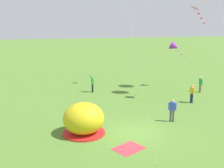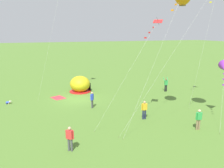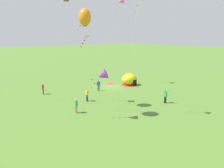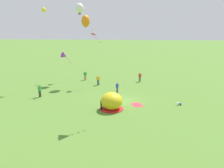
# 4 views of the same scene
# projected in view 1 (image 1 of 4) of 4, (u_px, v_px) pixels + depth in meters

# --- Properties ---
(ground_plane) EXTENTS (300.00, 300.00, 0.00)m
(ground_plane) POSITION_uv_depth(u_px,v_px,m) (136.00, 133.00, 17.47)
(ground_plane) COLOR #517A2D
(popup_tent) EXTENTS (2.81, 2.81, 2.10)m
(popup_tent) POSITION_uv_depth(u_px,v_px,m) (84.00, 119.00, 17.12)
(popup_tent) COLOR gold
(popup_tent) RESTS_ON ground
(picnic_blanket) EXTENTS (2.05, 1.83, 0.01)m
(picnic_blanket) POSITION_uv_depth(u_px,v_px,m) (129.00, 148.00, 15.16)
(picnic_blanket) COLOR #CC333D
(picnic_blanket) RESTS_ON ground
(person_arms_raised) EXTENTS (0.49, 0.68, 1.89)m
(person_arms_raised) POSITION_uv_depth(u_px,v_px,m) (92.00, 83.00, 28.17)
(person_arms_raised) COLOR black
(person_arms_raised) RESTS_ON ground
(person_with_toddler) EXTENTS (0.49, 0.42, 1.72)m
(person_with_toddler) POSITION_uv_depth(u_px,v_px,m) (172.00, 109.00, 19.30)
(person_with_toddler) COLOR #4C4C51
(person_with_toddler) RESTS_ON ground
(person_far_back) EXTENTS (0.28, 0.59, 1.72)m
(person_far_back) POSITION_uv_depth(u_px,v_px,m) (201.00, 83.00, 28.15)
(person_far_back) COLOR #8C7251
(person_far_back) RESTS_ON ground
(person_near_tent) EXTENTS (0.26, 0.59, 1.72)m
(person_near_tent) POSITION_uv_depth(u_px,v_px,m) (192.00, 93.00, 24.18)
(person_near_tent) COLOR #1E2347
(person_near_tent) RESTS_ON ground
(kite_red) EXTENTS (1.02, 6.21, 8.87)m
(kite_red) POSITION_uv_depth(u_px,v_px,m) (198.00, 13.00, 23.20)
(kite_red) COLOR silver
(kite_red) RESTS_ON ground
(kite_purple) EXTENTS (3.25, 3.22, 5.37)m
(kite_purple) POSITION_uv_depth(u_px,v_px,m) (175.00, 47.00, 30.06)
(kite_purple) COLOR silver
(kite_purple) RESTS_ON ground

